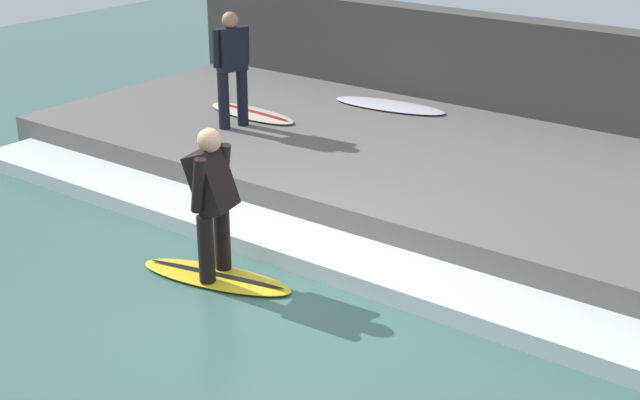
# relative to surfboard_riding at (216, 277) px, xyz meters

# --- Properties ---
(ground_plane) EXTENTS (28.00, 28.00, 0.00)m
(ground_plane) POSITION_rel_surfboard_riding_xyz_m (0.20, -0.59, -0.03)
(ground_plane) COLOR #426B60
(concrete_ledge) EXTENTS (4.40, 11.69, 0.46)m
(concrete_ledge) POSITION_rel_surfboard_riding_xyz_m (3.62, -0.59, 0.20)
(concrete_ledge) COLOR #66635E
(concrete_ledge) RESTS_ON ground_plane
(back_wall) EXTENTS (0.50, 12.28, 1.82)m
(back_wall) POSITION_rel_surfboard_riding_xyz_m (6.07, -0.59, 0.88)
(back_wall) COLOR #474442
(back_wall) RESTS_ON ground_plane
(wave_foam_crest) EXTENTS (0.84, 11.11, 0.19)m
(wave_foam_crest) POSITION_rel_surfboard_riding_xyz_m (1.00, -0.59, 0.07)
(wave_foam_crest) COLOR silver
(wave_foam_crest) RESTS_ON ground_plane
(surfboard_riding) EXTENTS (0.85, 1.78, 0.07)m
(surfboard_riding) POSITION_rel_surfboard_riding_xyz_m (0.00, 0.00, 0.00)
(surfboard_riding) COLOR yellow
(surfboard_riding) RESTS_ON ground_plane
(surfer_riding) EXTENTS (0.58, 0.50, 1.56)m
(surfer_riding) POSITION_rel_surfboard_riding_xyz_m (0.00, 0.00, 0.90)
(surfer_riding) COLOR black
(surfer_riding) RESTS_ON surfboard_riding
(surfer_waiting_near) EXTENTS (0.52, 0.36, 1.60)m
(surfer_waiting_near) POSITION_rel_surfboard_riding_xyz_m (2.97, 2.39, 1.33)
(surfer_waiting_near) COLOR black
(surfer_waiting_near) RESTS_ON concrete_ledge
(surfboard_waiting_near) EXTENTS (0.64, 1.64, 0.07)m
(surfboard_waiting_near) POSITION_rel_surfboard_riding_xyz_m (3.54, 2.56, 0.46)
(surfboard_waiting_near) COLOR beige
(surfboard_waiting_near) RESTS_ON concrete_ledge
(surfboard_spare) EXTENTS (0.78, 1.85, 0.06)m
(surfboard_spare) POSITION_rel_surfboard_riding_xyz_m (5.10, 1.17, 0.46)
(surfboard_spare) COLOR silver
(surfboard_spare) RESTS_ON concrete_ledge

